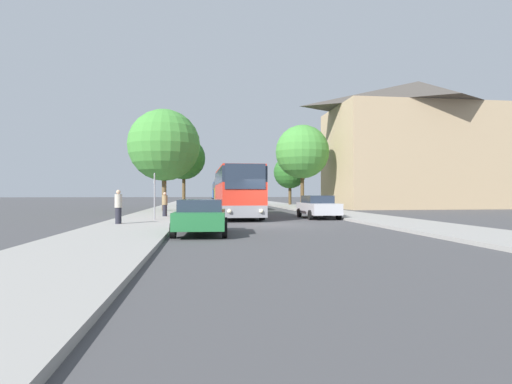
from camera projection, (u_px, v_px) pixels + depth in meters
ground_plane at (271, 224)px, 21.48m from camera, size 300.00×300.00×0.00m
sidewalk_left at (137, 224)px, 20.57m from camera, size 4.00×120.00×0.15m
sidewalk_right at (394, 222)px, 22.39m from camera, size 4.00×120.00×0.15m
building_right_background at (419, 144)px, 45.96m from camera, size 19.97×10.99×14.60m
bus_front at (237, 191)px, 27.97m from camera, size 2.96×10.90×3.39m
bus_middle at (228, 192)px, 41.33m from camera, size 2.97×11.43×3.36m
bus_rear at (222, 193)px, 56.45m from camera, size 2.89×10.84×3.19m
parked_car_left_curb at (201, 216)px, 16.16m from camera, size 2.30×4.26×1.43m
parked_car_right_near at (318, 206)px, 26.65m from camera, size 2.07×4.58×1.53m
bus_stop_sign at (155, 191)px, 23.11m from camera, size 0.08×0.45×2.71m
pedestrian_waiting_near at (118, 207)px, 19.97m from camera, size 0.36×0.36×1.70m
pedestrian_waiting_far at (165, 204)px, 26.48m from camera, size 0.36×0.36×1.60m
tree_left_near at (164, 145)px, 35.06m from camera, size 6.28×6.28×8.90m
tree_left_far at (184, 158)px, 48.80m from camera, size 5.24×5.24×8.45m
tree_right_near at (302, 152)px, 44.14m from camera, size 5.92×5.92×9.08m
tree_right_mid at (290, 172)px, 53.83m from camera, size 4.41×4.41×6.58m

